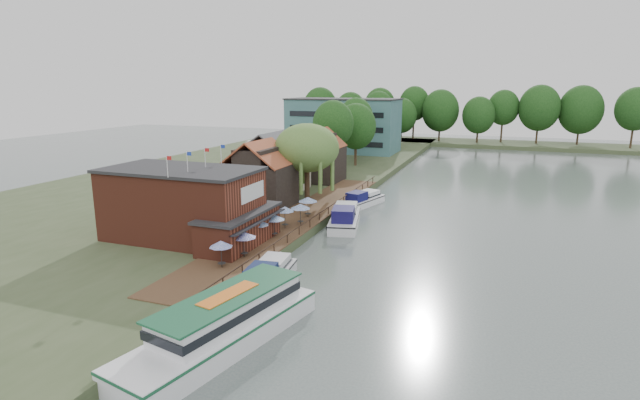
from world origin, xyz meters
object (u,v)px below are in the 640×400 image
(cruiser_1, at_px, (345,215))
(umbrella_2, at_px, (259,231))
(umbrella_3, at_px, (274,226))
(umbrella_6, at_px, (308,207))
(hotel_block, at_px, (343,125))
(cottage_a, at_px, (260,174))
(cottage_c, at_px, (320,155))
(umbrella_1, at_px, (244,244))
(tour_boat, at_px, (221,322))
(umbrella_4, at_px, (285,217))
(pub, at_px, (199,205))
(cruiser_2, at_px, (363,198))
(cottage_b, at_px, (273,162))
(umbrella_5, at_px, (300,214))
(willow, at_px, (307,163))
(cruiser_0, at_px, (268,272))
(swan, at_px, (282,296))
(umbrella_0, at_px, (221,254))

(cruiser_1, bearing_deg, umbrella_2, -124.09)
(umbrella_3, height_order, umbrella_6, same)
(hotel_block, bearing_deg, umbrella_2, -78.62)
(cottage_a, distance_m, cottage_c, 19.03)
(umbrella_1, height_order, tour_boat, umbrella_1)
(umbrella_2, bearing_deg, umbrella_4, 88.38)
(pub, distance_m, cruiser_2, 26.48)
(cottage_b, height_order, umbrella_5, cottage_b)
(pub, xyz_separation_m, cruiser_1, (10.94, 13.52, -3.32))
(willow, distance_m, umbrella_4, 14.05)
(cruiser_0, bearing_deg, swan, -51.65)
(swan, bearing_deg, willow, 108.23)
(tour_boat, height_order, swan, tour_boat)
(swan, bearing_deg, umbrella_6, 106.37)
(cottage_b, xyz_separation_m, cottage_c, (4.00, 9.00, 0.00))
(cottage_b, distance_m, willow, 9.07)
(umbrella_1, distance_m, cruiser_1, 17.21)
(cruiser_0, bearing_deg, umbrella_3, 105.82)
(pub, height_order, cruiser_1, pub)
(cottage_b, distance_m, tour_boat, 44.20)
(cottage_b, relative_size, umbrella_0, 4.04)
(cottage_c, bearing_deg, umbrella_1, -79.69)
(cruiser_2, bearing_deg, umbrella_2, -84.29)
(hotel_block, distance_m, umbrella_0, 78.60)
(cottage_c, relative_size, cruiser_2, 0.93)
(cottage_a, relative_size, cruiser_0, 0.92)
(cruiser_0, relative_size, cruiser_2, 1.03)
(umbrella_6, relative_size, cruiser_2, 0.26)
(cottage_c, xyz_separation_m, umbrella_5, (7.34, -25.44, -2.96))
(cottage_b, distance_m, swan, 37.38)
(umbrella_3, bearing_deg, cruiser_1, 66.87)
(umbrella_6, bearing_deg, umbrella_1, -90.32)
(umbrella_4, bearing_deg, cottage_a, 131.49)
(umbrella_2, relative_size, umbrella_6, 1.00)
(umbrella_5, bearing_deg, cottage_a, 142.33)
(cottage_a, xyz_separation_m, cruiser_0, (11.52, -20.87, -4.12))
(umbrella_0, relative_size, umbrella_5, 1.00)
(hotel_block, relative_size, cruiser_2, 2.79)
(umbrella_2, xyz_separation_m, cruiser_2, (4.11, 23.18, -1.20))
(umbrella_3, bearing_deg, umbrella_5, 81.98)
(umbrella_2, xyz_separation_m, swan, (6.65, -9.03, -2.07))
(swan, bearing_deg, cruiser_0, 135.51)
(hotel_block, xyz_separation_m, umbrella_0, (14.23, -77.15, -4.86))
(cottage_c, bearing_deg, umbrella_0, -81.18)
(umbrella_5, bearing_deg, willow, 108.56)
(umbrella_3, bearing_deg, umbrella_2, -102.35)
(umbrella_1, xyz_separation_m, tour_boat, (5.46, -12.81, -0.60))
(hotel_block, height_order, cottage_a, hotel_block)
(umbrella_1, distance_m, umbrella_5, 11.72)
(umbrella_1, relative_size, umbrella_3, 1.00)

